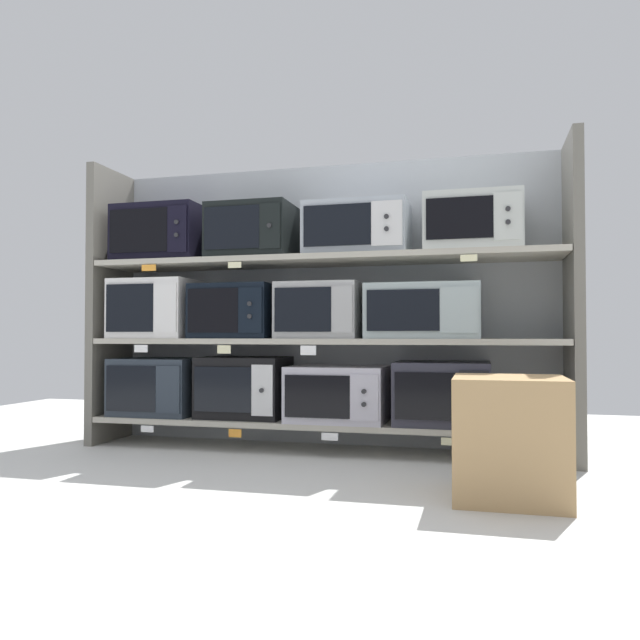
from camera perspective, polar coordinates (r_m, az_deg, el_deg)
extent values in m
cube|color=silver|center=(2.51, -5.95, -15.94)|extent=(6.51, 6.00, 0.02)
cube|color=#9EA3A8|center=(3.61, 0.91, 1.45)|extent=(2.71, 0.04, 1.60)
cube|color=#68645B|center=(3.91, -18.56, 1.30)|extent=(0.05, 0.42, 1.60)
cube|color=#68645B|center=(3.31, 22.10, 1.82)|extent=(0.05, 0.42, 1.60)
cube|color=#ADA899|center=(3.41, 0.00, -9.32)|extent=(2.51, 0.42, 0.03)
cube|color=#272F39|center=(3.75, -14.40, -5.85)|extent=(0.47, 0.38, 0.32)
cube|color=black|center=(3.61, -16.84, -6.01)|extent=(0.30, 0.01, 0.25)
cube|color=#272F39|center=(3.50, -13.70, -6.17)|extent=(0.14, 0.01, 0.26)
cube|color=black|center=(3.53, -6.90, -6.08)|extent=(0.47, 0.34, 0.33)
cube|color=black|center=(3.38, -8.85, -6.27)|extent=(0.33, 0.01, 0.24)
cube|color=silver|center=(3.30, -5.29, -6.40)|extent=(0.12, 0.01, 0.27)
cylinder|color=#262628|center=(3.30, -5.35, -6.41)|extent=(0.02, 0.01, 0.02)
cube|color=#B4B1BE|center=(3.37, 1.77, -6.67)|extent=(0.51, 0.42, 0.29)
cube|color=black|center=(3.18, -0.27, -6.99)|extent=(0.34, 0.01, 0.21)
cube|color=#B4B1BE|center=(3.13, 4.04, -7.08)|extent=(0.14, 0.01, 0.23)
cylinder|color=#262628|center=(3.12, 4.01, -7.68)|extent=(0.02, 0.01, 0.02)
cylinder|color=#262628|center=(3.11, 4.01, -6.51)|extent=(0.02, 0.01, 0.02)
cube|color=#2B2B36|center=(3.29, 11.11, -6.53)|extent=(0.48, 0.40, 0.32)
cube|color=black|center=(3.09, 9.69, -6.86)|extent=(0.31, 0.01, 0.23)
cube|color=black|center=(3.09, 13.86, -6.86)|extent=(0.14, 0.01, 0.26)
cube|color=white|center=(3.57, -15.47, -9.54)|extent=(0.08, 0.00, 0.04)
cube|color=orange|center=(3.34, -7.75, -10.19)|extent=(0.07, 0.00, 0.04)
cube|color=white|center=(3.19, 0.89, -10.59)|extent=(0.09, 0.00, 0.04)
cube|color=beige|center=(3.11, 11.64, -10.79)|extent=(0.07, 0.00, 0.04)
cube|color=#ADA899|center=(3.38, 0.00, -1.95)|extent=(2.51, 0.42, 0.03)
cube|color=silver|center=(3.75, -14.50, 0.95)|extent=(0.45, 0.39, 0.34)
cube|color=black|center=(3.60, -16.93, 1.06)|extent=(0.29, 0.01, 0.26)
cube|color=silver|center=(3.50, -13.95, 1.11)|extent=(0.14, 0.01, 0.27)
cube|color=black|center=(3.53, -7.50, 0.75)|extent=(0.45, 0.39, 0.30)
cube|color=black|center=(3.37, -9.73, 0.86)|extent=(0.29, 0.01, 0.24)
cube|color=black|center=(3.29, -6.38, 0.91)|extent=(0.13, 0.01, 0.24)
cylinder|color=#262628|center=(3.28, -6.44, 0.34)|extent=(0.02, 0.01, 0.02)
cylinder|color=#262628|center=(3.29, -6.44, 1.49)|extent=(0.02, 0.01, 0.02)
cube|color=#A0A0A0|center=(3.38, 0.14, 0.84)|extent=(0.44, 0.37, 0.30)
cube|color=black|center=(3.21, -1.58, 0.96)|extent=(0.30, 0.01, 0.23)
cube|color=#A0A0A0|center=(3.16, 2.01, 1.00)|extent=(0.11, 0.01, 0.24)
cube|color=#97A7A7|center=(3.29, 9.44, 0.77)|extent=(0.57, 0.38, 0.28)
cube|color=black|center=(3.10, 7.55, 0.89)|extent=(0.36, 0.01, 0.20)
cube|color=#97A7A7|center=(3.08, 12.54, 0.93)|extent=(0.18, 0.01, 0.22)
cube|color=white|center=(3.55, -16.00, -2.52)|extent=(0.08, 0.00, 0.04)
cube|color=beige|center=(3.33, -8.74, -2.66)|extent=(0.07, 0.00, 0.04)
cube|color=white|center=(3.18, -1.07, -2.78)|extent=(0.08, 0.00, 0.05)
cube|color=#ADA899|center=(3.41, 0.00, 5.44)|extent=(2.51, 0.42, 0.03)
cube|color=black|center=(3.78, -14.13, 7.51)|extent=(0.50, 0.34, 0.32)
cube|color=black|center=(3.65, -16.21, 7.84)|extent=(0.36, 0.01, 0.24)
cube|color=black|center=(3.54, -12.89, 8.11)|extent=(0.11, 0.01, 0.26)
cylinder|color=#262628|center=(3.52, -12.96, 7.56)|extent=(0.02, 0.01, 0.02)
cylinder|color=#262628|center=(3.54, -12.95, 8.70)|extent=(0.02, 0.01, 0.02)
cube|color=black|center=(3.54, -5.98, 7.87)|extent=(0.45, 0.39, 0.30)
cube|color=black|center=(3.37, -8.05, 8.35)|extent=(0.31, 0.01, 0.23)
cube|color=black|center=(3.30, -4.59, 8.56)|extent=(0.11, 0.01, 0.24)
cylinder|color=#262628|center=(3.29, -4.65, 8.58)|extent=(0.02, 0.01, 0.02)
cube|color=#9DA6AF|center=(3.38, 3.46, 8.16)|extent=(0.54, 0.35, 0.28)
cube|color=black|center=(3.22, 1.56, 8.64)|extent=(0.35, 0.01, 0.21)
cube|color=silver|center=(3.18, 6.10, 8.79)|extent=(0.16, 0.01, 0.23)
cylinder|color=#262628|center=(3.16, 6.07, 8.26)|extent=(0.02, 0.01, 0.02)
cylinder|color=#262628|center=(3.18, 6.07, 9.37)|extent=(0.02, 0.01, 0.02)
cube|color=#B8BDB7|center=(3.32, 13.76, 8.40)|extent=(0.48, 0.42, 0.28)
cube|color=black|center=(3.11, 12.58, 9.06)|extent=(0.32, 0.01, 0.20)
cube|color=#B8BDB7|center=(3.11, 16.75, 9.08)|extent=(0.13, 0.01, 0.23)
cylinder|color=#262628|center=(3.10, 16.76, 8.54)|extent=(0.02, 0.01, 0.02)
cylinder|color=#262628|center=(3.11, 16.75, 9.68)|extent=(0.02, 0.01, 0.02)
cube|color=orange|center=(3.55, -15.33, 4.61)|extent=(0.09, 0.00, 0.03)
cube|color=beige|center=(3.33, -7.78, 5.00)|extent=(0.07, 0.00, 0.03)
cube|color=beige|center=(3.08, 13.40, 5.52)|extent=(0.08, 0.00, 0.03)
cube|color=tan|center=(2.52, 16.91, -10.22)|extent=(0.41, 0.41, 0.46)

